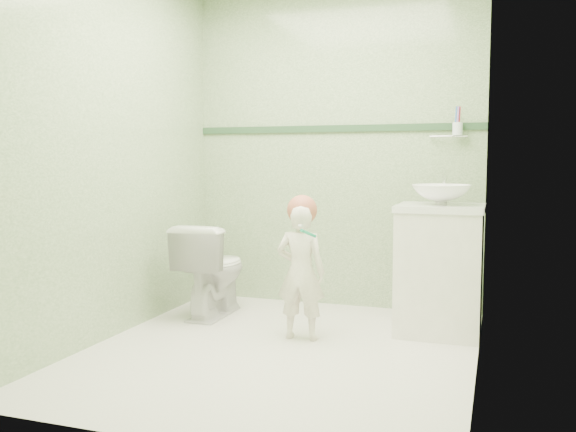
% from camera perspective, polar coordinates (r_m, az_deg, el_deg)
% --- Properties ---
extents(ground, '(2.50, 2.50, 0.00)m').
position_cam_1_polar(ground, '(3.68, -0.77, -12.39)').
color(ground, white).
rests_on(ground, ground).
extents(room_shell, '(2.50, 2.54, 2.40)m').
position_cam_1_polar(room_shell, '(3.51, -0.80, 6.64)').
color(room_shell, '#85A474').
rests_on(room_shell, ground).
extents(trim_stripe, '(2.20, 0.02, 0.05)m').
position_cam_1_polar(trim_stripe, '(4.70, 4.35, 8.08)').
color(trim_stripe, '#2A4A2E').
rests_on(trim_stripe, room_shell).
extents(vanity, '(0.52, 0.50, 0.80)m').
position_cam_1_polar(vanity, '(4.08, 13.85, -5.01)').
color(vanity, silver).
rests_on(vanity, ground).
extents(counter, '(0.54, 0.52, 0.04)m').
position_cam_1_polar(counter, '(4.03, 13.98, 0.74)').
color(counter, white).
rests_on(counter, vanity).
extents(basin, '(0.37, 0.37, 0.13)m').
position_cam_1_polar(basin, '(4.02, 14.00, 1.94)').
color(basin, white).
rests_on(basin, counter).
extents(faucet, '(0.03, 0.13, 0.18)m').
position_cam_1_polar(faucet, '(4.20, 14.25, 3.15)').
color(faucet, silver).
rests_on(faucet, counter).
extents(cup_holder, '(0.26, 0.07, 0.21)m').
position_cam_1_polar(cup_holder, '(4.50, 15.34, 7.79)').
color(cup_holder, silver).
rests_on(cup_holder, room_shell).
extents(toilet, '(0.38, 0.66, 0.67)m').
position_cam_1_polar(toilet, '(4.45, -7.01, -4.92)').
color(toilet, white).
rests_on(toilet, ground).
extents(toddler, '(0.32, 0.22, 0.84)m').
position_cam_1_polar(toddler, '(3.82, 1.19, -5.23)').
color(toddler, beige).
rests_on(toddler, ground).
extents(hair_cap, '(0.19, 0.19, 0.19)m').
position_cam_1_polar(hair_cap, '(3.79, 1.31, 0.56)').
color(hair_cap, '#B35F45').
rests_on(hair_cap, toddler).
extents(teal_toothbrush, '(0.11, 0.13, 0.08)m').
position_cam_1_polar(teal_toothbrush, '(3.64, 1.82, -1.54)').
color(teal_toothbrush, '#15986B').
rests_on(teal_toothbrush, toddler).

